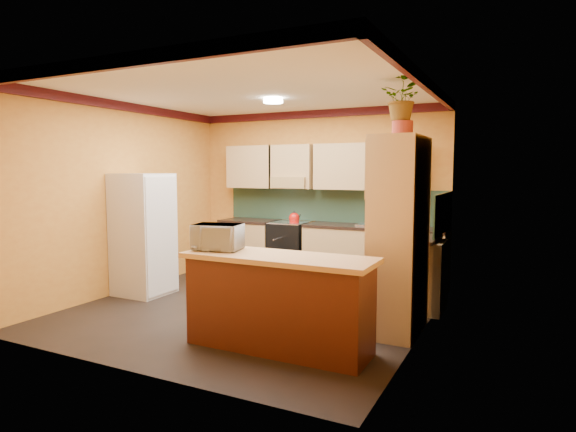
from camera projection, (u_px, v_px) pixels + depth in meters
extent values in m
plane|color=black|center=(251.00, 309.00, 6.06)|extent=(4.20, 4.20, 0.00)
cube|color=white|center=(250.00, 91.00, 5.81)|extent=(4.20, 4.20, 0.04)
cube|color=gold|center=(317.00, 195.00, 7.81)|extent=(4.20, 0.04, 2.70)
cube|color=gold|center=(123.00, 217.00, 4.06)|extent=(4.20, 0.04, 2.70)
cube|color=gold|center=(124.00, 198.00, 6.87)|extent=(0.04, 4.20, 2.70)
cube|color=gold|center=(424.00, 208.00, 5.01)|extent=(0.04, 4.20, 2.70)
cube|color=#1E3828|center=(331.00, 205.00, 7.70)|extent=(3.70, 0.02, 0.53)
cube|color=#1E3828|center=(443.00, 213.00, 6.27)|extent=(0.02, 1.40, 0.53)
cube|color=tan|center=(319.00, 167.00, 7.57)|extent=(3.10, 0.34, 0.70)
cylinder|color=white|center=(273.00, 101.00, 6.35)|extent=(0.26, 0.26, 0.06)
cube|color=tan|center=(326.00, 254.00, 7.50)|extent=(3.65, 0.60, 0.88)
cube|color=black|center=(326.00, 225.00, 7.46)|extent=(3.65, 0.62, 0.04)
cube|color=black|center=(290.00, 250.00, 7.78)|extent=(0.58, 0.58, 0.91)
cube|color=silver|center=(375.00, 225.00, 7.11)|extent=(0.48, 0.40, 0.03)
cube|color=tan|center=(411.00, 275.00, 6.03)|extent=(0.60, 0.80, 0.88)
cube|color=black|center=(412.00, 238.00, 5.99)|extent=(0.62, 0.80, 0.04)
cube|color=silver|center=(143.00, 234.00, 6.75)|extent=(0.68, 0.66, 1.70)
cube|color=tan|center=(399.00, 235.00, 5.13)|extent=(0.48, 0.90, 2.10)
cylinder|color=maroon|center=(402.00, 129.00, 5.07)|extent=(0.22, 0.22, 0.16)
imported|color=tan|center=(403.00, 99.00, 5.04)|extent=(0.53, 0.50, 0.47)
cube|color=#501E12|center=(278.00, 305.00, 4.67)|extent=(1.80, 0.55, 0.88)
cube|color=tan|center=(278.00, 258.00, 4.63)|extent=(1.90, 0.65, 0.05)
imported|color=silver|center=(218.00, 237.00, 4.92)|extent=(0.54, 0.42, 0.26)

